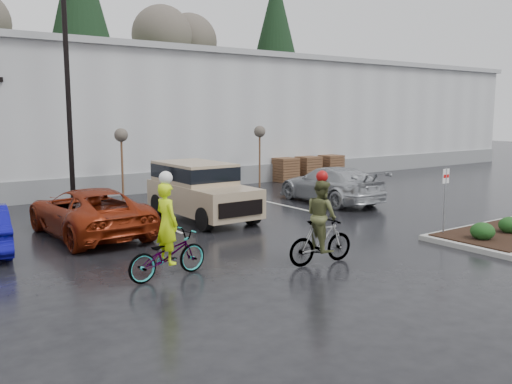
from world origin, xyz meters
TOP-DOWN VIEW (x-y plane):
  - ground at (0.00, 0.00)m, footprint 120.00×120.00m
  - warehouse at (0.00, 21.99)m, footprint 60.50×15.50m
  - wooded_ridge at (0.00, 45.00)m, footprint 80.00×25.00m
  - lamppost at (-4.00, 12.00)m, footprint 0.50×1.00m
  - sapling_mid at (-1.50, 13.00)m, footprint 0.60×0.60m
  - sapling_east at (6.00, 13.00)m, footprint 0.60×0.60m
  - pallet_stack_a at (8.50, 14.00)m, footprint 1.20×1.20m
  - pallet_stack_b at (10.20, 14.00)m, footprint 1.20×1.20m
  - pallet_stack_c at (12.00, 14.00)m, footprint 1.20×1.20m
  - shrub_a at (4.00, -1.00)m, footprint 0.70×0.70m
  - shrub_b at (5.50, -1.00)m, footprint 0.70×0.70m
  - fire_lane_sign at (3.80, 0.20)m, footprint 0.30×0.05m
  - car_red at (-5.05, 6.97)m, footprint 2.74×5.60m
  - suv_tan at (-0.77, 7.20)m, footprint 2.20×5.10m
  - car_far_silver at (5.61, 7.24)m, footprint 2.49×5.52m
  - cyclist_hivis at (-4.99, 1.50)m, footprint 2.17×0.98m
  - cyclist_olive at (-1.24, 0.28)m, footprint 1.91×0.94m

SIDE VIEW (x-z plane):
  - ground at x=0.00m, z-range 0.00..0.00m
  - shrub_a at x=4.00m, z-range 0.15..0.67m
  - shrub_b at x=5.50m, z-range 0.15..0.67m
  - pallet_stack_a at x=8.50m, z-range 0.00..1.35m
  - pallet_stack_b at x=10.20m, z-range 0.00..1.35m
  - pallet_stack_c at x=12.00m, z-range 0.00..1.35m
  - car_red at x=-5.05m, z-range 0.00..1.53m
  - cyclist_hivis at x=-4.99m, z-range -0.49..2.05m
  - car_far_silver at x=5.61m, z-range 0.00..1.57m
  - cyclist_olive at x=-1.24m, z-range -0.34..2.09m
  - suv_tan at x=-0.77m, z-range 0.00..2.06m
  - fire_lane_sign at x=3.80m, z-range 0.31..2.51m
  - sapling_mid at x=-1.50m, z-range 1.13..4.33m
  - sapling_east at x=6.00m, z-range 1.13..4.33m
  - wooded_ridge at x=0.00m, z-range 0.00..6.00m
  - warehouse at x=0.00m, z-range 0.05..7.25m
  - lamppost at x=-4.00m, z-range 1.07..10.30m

